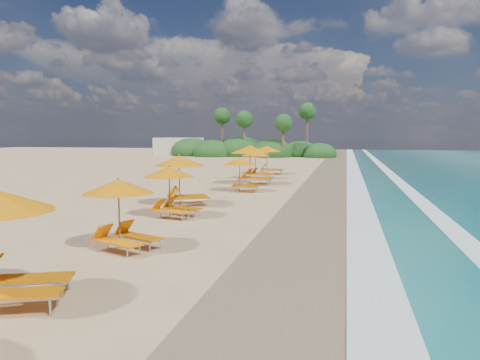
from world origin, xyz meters
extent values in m
plane|color=tan|center=(0.00, 0.00, 0.00)|extent=(160.00, 160.00, 0.00)
cube|color=#836A4E|center=(4.00, 0.00, 0.01)|extent=(4.00, 160.00, 0.01)
cube|color=white|center=(5.50, 0.00, 0.03)|extent=(1.20, 160.00, 0.01)
cube|color=white|center=(8.50, 0.00, 0.02)|extent=(0.80, 160.00, 0.01)
cylinder|color=olive|center=(-1.56, -8.49, 1.00)|extent=(0.05, 0.05, 2.00)
cone|color=orange|center=(-1.56, -8.49, 1.83)|extent=(2.66, 2.66, 0.40)
sphere|color=olive|center=(-1.56, -8.49, 2.06)|extent=(0.07, 0.07, 0.07)
cylinder|color=olive|center=(-2.09, -3.48, 1.00)|extent=(0.05, 0.05, 2.01)
cone|color=orange|center=(-2.09, -3.48, 1.84)|extent=(2.47, 2.47, 0.40)
sphere|color=olive|center=(-2.09, -3.48, 2.06)|extent=(0.07, 0.07, 0.07)
cylinder|color=olive|center=(-2.77, -0.66, 1.15)|extent=(0.06, 0.06, 2.31)
cone|color=orange|center=(-2.77, -0.66, 2.11)|extent=(3.21, 3.21, 0.46)
sphere|color=olive|center=(-2.77, -0.66, 2.37)|extent=(0.08, 0.08, 0.08)
cylinder|color=olive|center=(-1.21, 4.87, 0.97)|extent=(0.05, 0.05, 1.94)
cone|color=orange|center=(-1.21, 4.87, 1.77)|extent=(2.24, 2.24, 0.39)
sphere|color=olive|center=(-1.21, 4.87, 1.99)|extent=(0.07, 0.07, 0.07)
cylinder|color=olive|center=(-1.41, 8.68, 1.28)|extent=(0.06, 0.06, 2.57)
cone|color=orange|center=(-1.41, 8.68, 2.35)|extent=(2.79, 2.79, 0.52)
sphere|color=olive|center=(-1.41, 8.68, 2.63)|extent=(0.09, 0.09, 0.09)
cylinder|color=olive|center=(-1.82, 12.47, 1.06)|extent=(0.05, 0.05, 2.11)
cone|color=orange|center=(-1.82, 12.47, 1.93)|extent=(2.65, 2.65, 0.42)
sphere|color=olive|center=(-1.82, 12.47, 2.17)|extent=(0.08, 0.08, 0.08)
cylinder|color=olive|center=(-1.65, 16.41, 1.17)|extent=(0.06, 0.06, 2.34)
cone|color=orange|center=(-1.65, 16.41, 2.14)|extent=(2.60, 2.60, 0.47)
sphere|color=olive|center=(-1.65, 16.41, 2.40)|extent=(0.08, 0.08, 0.08)
ellipsoid|color=#163D14|center=(-6.00, 45.00, 0.62)|extent=(6.40, 6.40, 4.16)
ellipsoid|color=#163D14|center=(-11.00, 46.00, 0.70)|extent=(7.20, 7.20, 4.68)
ellipsoid|color=#163D14|center=(-15.00, 44.00, 0.58)|extent=(6.00, 6.00, 3.90)
ellipsoid|color=#163D14|center=(-2.00, 47.00, 0.55)|extent=(5.60, 5.60, 3.64)
ellipsoid|color=#163D14|center=(-19.00, 46.00, 0.64)|extent=(6.60, 6.60, 4.29)
ellipsoid|color=#163D14|center=(1.00, 45.00, 0.49)|extent=(5.00, 5.00, 3.25)
cylinder|color=brown|center=(-4.00, 43.00, 2.50)|extent=(0.36, 0.36, 5.00)
sphere|color=#163D14|center=(-4.00, 43.00, 5.00)|extent=(2.60, 2.60, 2.60)
cylinder|color=brown|center=(-10.00, 44.00, 2.80)|extent=(0.36, 0.36, 5.60)
sphere|color=#163D14|center=(-10.00, 44.00, 5.60)|extent=(2.60, 2.60, 2.60)
cylinder|color=brown|center=(-14.00, 46.00, 3.10)|extent=(0.36, 0.36, 6.20)
sphere|color=#163D14|center=(-14.00, 46.00, 6.20)|extent=(2.60, 2.60, 2.60)
cylinder|color=brown|center=(-1.00, 47.00, 3.40)|extent=(0.36, 0.36, 6.80)
sphere|color=#163D14|center=(-1.00, 47.00, 6.80)|extent=(2.60, 2.60, 2.60)
cube|color=beige|center=(-22.00, 48.00, 1.40)|extent=(7.00, 5.00, 2.80)
camera|label=1|loc=(4.82, -19.89, 3.32)|focal=32.84mm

